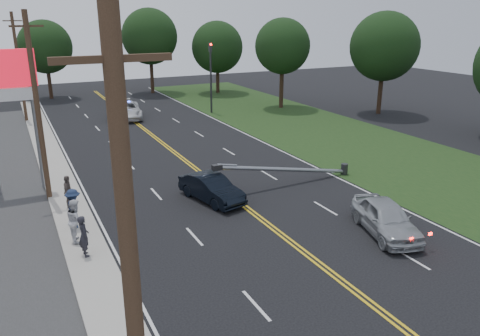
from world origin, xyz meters
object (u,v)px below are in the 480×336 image
fallen_streetlight (293,169)px  utility_pole_far (19,67)px  traffic_signal (211,72)px  crashed_sedan (211,188)px  waiting_sedan (386,218)px  utility_pole_near (135,323)px  emergency_a (126,110)px  bystander_d (68,192)px  bystander_b (76,220)px  emergency_b (120,110)px  bystander_a (84,236)px  bystander_c (74,208)px  pylon_sign (7,87)px  utility_pole_mid (38,108)px

fallen_streetlight → utility_pole_far: 29.54m
traffic_signal → crashed_sedan: 24.51m
utility_pole_far → waiting_sedan: utility_pole_far is taller
utility_pole_near → emergency_a: 40.34m
crashed_sedan → bystander_d: bearing=149.0°
utility_pole_far → bystander_b: (0.63, -28.24, -3.99)m
emergency_b → bystander_a: size_ratio=3.02×
traffic_signal → bystander_b: bearing=-124.8°
fallen_streetlight → crashed_sedan: bearing=-176.8°
traffic_signal → emergency_a: 9.30m
emergency_a → crashed_sedan: bearing=-82.9°
utility_pole_near → fallen_streetlight: bearing=50.1°
utility_pole_far → crashed_sedan: (7.95, -26.30, -4.37)m
crashed_sedan → bystander_c: 7.23m
crashed_sedan → emergency_b: size_ratio=0.81×
utility_pole_near → emergency_a: (8.92, 39.11, -4.27)m
bystander_a → fallen_streetlight: bearing=-78.4°
fallen_streetlight → bystander_d: size_ratio=5.40×
fallen_streetlight → crashed_sedan: size_ratio=2.14×
utility_pole_far → pylon_sign: bearing=-93.7°
bystander_b → bystander_d: 4.16m
utility_pole_near → waiting_sedan: bearing=31.6°
crashed_sedan → bystander_c: size_ratio=2.30×
crashed_sedan → waiting_sedan: waiting_sedan is taller
utility_pole_mid → bystander_d: utility_pole_mid is taller
bystander_a → bystander_d: (0.09, 5.71, -0.03)m
emergency_a → emergency_b: emergency_a is taller
traffic_signal → bystander_b: (-16.87, -24.23, -3.11)m
waiting_sedan → bystander_a: bearing=-179.7°
utility_pole_far → bystander_d: (0.80, -24.09, -4.10)m
emergency_a → bystander_b: size_ratio=2.98×
waiting_sedan → utility_pole_far: bearing=128.9°
fallen_streetlight → bystander_c: 12.67m
utility_pole_far → bystander_a: 30.08m
fallen_streetlight → bystander_a: 13.23m
traffic_signal → bystander_a: size_ratio=3.93×
emergency_a → bystander_b: 26.67m
pylon_sign → bystander_c: bearing=-73.1°
utility_pole_mid → utility_pole_far: size_ratio=1.00×
emergency_b → bystander_d: 22.89m
crashed_sedan → bystander_c: bystander_c is taller
pylon_sign → bystander_d: (2.10, -4.09, -5.01)m
waiting_sedan → bystander_d: 15.97m
pylon_sign → traffic_signal: pylon_sign is taller
pylon_sign → utility_pole_far: bearing=86.3°
bystander_a → bystander_b: size_ratio=0.92×
emergency_b → bystander_b: bystander_b is taller
utility_pole_near → utility_pole_far: 42.00m
pylon_sign → utility_pole_near: size_ratio=0.80×
pylon_sign → waiting_sedan: pylon_sign is taller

